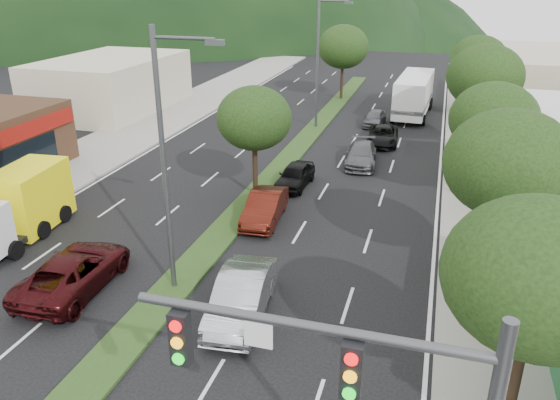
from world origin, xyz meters
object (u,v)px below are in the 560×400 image
(car_queue_d, at_px, (383,135))
(box_truck, at_px, (21,206))
(tree_r_d, at_px, (485,77))
(motorhome, at_px, (414,94))
(tree_r_b, at_px, (509,164))
(tree_med_near, at_px, (254,118))
(tree_r_a, at_px, (537,276))
(tree_r_e, at_px, (478,59))
(car_queue_c, at_px, (265,207))
(tree_r_c, at_px, (494,119))
(sedan_silver, at_px, (241,296))
(streetlight_mid, at_px, (320,57))
(tree_med_far, at_px, (343,47))
(car_queue_b, at_px, (361,155))
(car_queue_e, at_px, (375,118))
(streetlight_near, at_px, (168,154))
(suv_maroon, at_px, (74,271))
(car_queue_a, at_px, (295,175))

(car_queue_d, height_order, box_truck, box_truck)
(tree_r_d, relative_size, motorhome, 0.79)
(tree_r_b, distance_m, tree_r_d, 18.00)
(tree_r_d, distance_m, tree_med_near, 16.99)
(tree_r_a, relative_size, tree_r_d, 0.93)
(tree_r_e, xyz_separation_m, car_queue_c, (-10.50, -24.96, -4.15))
(tree_r_c, xyz_separation_m, tree_r_d, (0.00, 10.00, 0.43))
(tree_r_d, distance_m, car_queue_d, 7.83)
(box_truck, bearing_deg, motorhome, -125.01)
(car_queue_d, bearing_deg, sedan_silver, -99.25)
(tree_med_near, height_order, streetlight_mid, streetlight_mid)
(tree_med_far, xyz_separation_m, car_queue_b, (4.82, -18.96, -4.33))
(streetlight_mid, xyz_separation_m, box_truck, (-9.21, -22.58, -4.13))
(box_truck, bearing_deg, car_queue_e, -124.52)
(streetlight_mid, distance_m, sedan_silver, 26.61)
(tree_r_e, bearing_deg, car_queue_b, -115.65)
(car_queue_b, bearing_deg, streetlight_near, -110.63)
(tree_med_far, bearing_deg, suv_maroon, -95.68)
(tree_r_d, height_order, streetlight_near, streetlight_near)
(tree_r_e, xyz_separation_m, car_queue_a, (-10.27, -19.96, -4.22))
(tree_r_d, height_order, tree_med_far, tree_r_d)
(car_queue_d, bearing_deg, tree_med_far, 108.71)
(streetlight_near, distance_m, car_queue_a, 13.09)
(suv_maroon, height_order, car_queue_d, suv_maroon)
(tree_r_a, distance_m, tree_r_b, 8.00)
(sedan_silver, bearing_deg, motorhome, 77.08)
(suv_maroon, relative_size, car_queue_a, 1.40)
(tree_med_near, xyz_separation_m, car_queue_a, (1.73, 2.04, -3.75))
(tree_r_b, height_order, streetlight_mid, streetlight_mid)
(car_queue_d, distance_m, motorhome, 9.59)
(tree_r_e, bearing_deg, car_queue_d, -122.60)
(box_truck, bearing_deg, car_queue_b, -139.33)
(tree_r_e, relative_size, car_queue_b, 1.45)
(tree_r_c, bearing_deg, tree_r_b, -90.00)
(tree_r_a, height_order, car_queue_b, tree_r_a)
(box_truck, bearing_deg, tree_r_e, -131.33)
(streetlight_near, distance_m, suv_maroon, 6.30)
(tree_med_far, relative_size, suv_maroon, 1.25)
(sedan_silver, bearing_deg, car_queue_b, 78.87)
(tree_med_near, relative_size, car_queue_d, 1.32)
(sedan_silver, distance_m, car_queue_d, 23.17)
(tree_med_far, bearing_deg, tree_r_a, -73.30)
(tree_med_near, height_order, car_queue_c, tree_med_near)
(tree_r_c, xyz_separation_m, tree_r_e, (0.00, 20.00, 0.14))
(tree_med_near, relative_size, suv_maroon, 1.09)
(tree_r_b, bearing_deg, car_queue_b, 118.86)
(car_queue_c, bearing_deg, tree_r_b, -20.50)
(car_queue_a, bearing_deg, car_queue_c, -89.86)
(tree_r_b, bearing_deg, box_truck, -175.69)
(streetlight_mid, bearing_deg, tree_r_e, 30.69)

